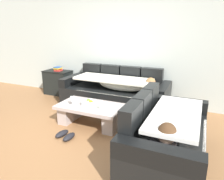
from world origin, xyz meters
TOP-DOWN VIEW (x-y plane):
  - ground_plane at (0.00, 0.00)m, footprint 14.00×14.00m
  - back_wall at (0.00, 2.15)m, footprint 9.00×0.10m
  - couch_along_wall at (0.18, 1.62)m, footprint 2.38×0.92m
  - couch_near_window at (1.58, 0.07)m, footprint 0.92×1.78m
  - coffee_table at (0.12, 0.57)m, footprint 1.20×0.68m
  - fruit_bowl at (0.08, 0.57)m, footprint 0.28×0.28m
  - wine_glass_near_left at (-0.18, 0.43)m, footprint 0.07×0.07m
  - wine_glass_near_right at (0.41, 0.42)m, footprint 0.07×0.07m
  - open_magazine at (0.33, 0.53)m, footprint 0.34×0.30m
  - side_cabinet at (-1.61, 1.85)m, footprint 0.72×0.44m
  - book_stack_on_cabinet at (-1.59, 1.85)m, footprint 0.17×0.21m
  - pair_of_shoes at (-0.01, -0.05)m, footprint 0.32×0.32m

SIDE VIEW (x-z plane):
  - ground_plane at x=0.00m, z-range 0.00..0.00m
  - pair_of_shoes at x=-0.01m, z-range 0.00..0.09m
  - coffee_table at x=0.12m, z-range 0.05..0.43m
  - side_cabinet at x=-1.61m, z-range 0.00..0.64m
  - couch_along_wall at x=0.18m, z-range -0.11..0.77m
  - couch_near_window at x=1.58m, z-range -0.11..0.77m
  - open_magazine at x=0.33m, z-range 0.38..0.39m
  - fruit_bowl at x=0.08m, z-range 0.37..0.47m
  - wine_glass_near_left at x=-0.18m, z-range 0.41..0.58m
  - wine_glass_near_right at x=0.41m, z-range 0.41..0.58m
  - book_stack_on_cabinet at x=-1.59m, z-range 0.64..0.75m
  - back_wall at x=0.00m, z-range 0.00..2.70m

